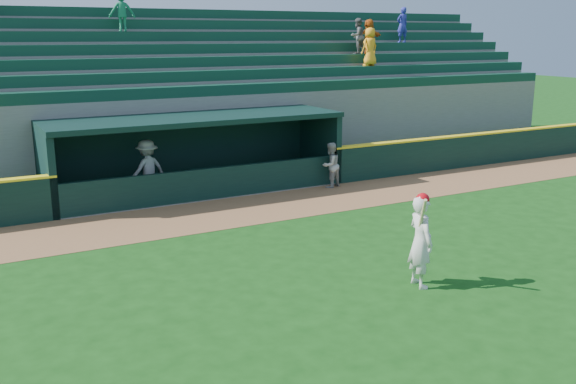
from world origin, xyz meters
The scene contains 9 objects.
ground centered at (0.00, 0.00, 0.00)m, with size 120.00×120.00×0.00m, color #124010.
warning_track centered at (0.00, 4.90, 0.01)m, with size 40.00×3.00×0.01m, color brown.
field_wall_right centered at (12.25, 6.55, 0.60)m, with size 15.50×0.30×1.20m, color black.
wall_stripe_right centered at (12.25, 6.55, 1.23)m, with size 15.50×0.32×0.06m, color yellow.
dugout_player_front centered at (4.10, 6.15, 0.75)m, with size 0.73×0.57×1.51m, color #A5A5A0.
dugout_player_inside centered at (-1.66, 7.60, 0.92)m, with size 1.19×0.68×1.84m, color #ADACA7.
dugout centered at (0.00, 8.00, 1.36)m, with size 9.40×2.80×2.46m.
stands centered at (-0.02, 12.57, 2.39)m, with size 34.50×6.32×7.01m.
batter_at_plate centered at (1.04, -2.03, 0.97)m, with size 0.60×0.82×1.96m.
Camera 1 is at (-7.15, -11.45, 4.96)m, focal length 40.00 mm.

